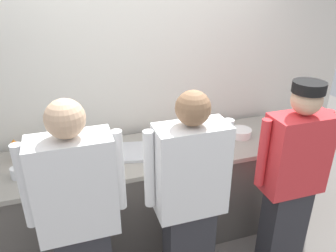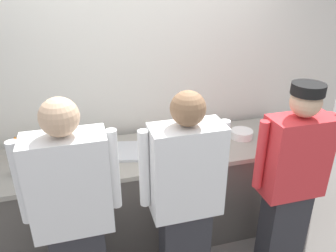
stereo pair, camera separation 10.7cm
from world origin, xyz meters
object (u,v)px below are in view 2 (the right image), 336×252
object	(u,v)px
mixing_bowl_steel	(79,152)
sheet_tray	(139,151)
ramekin_red_sauce	(219,140)
ramekin_green_sauce	(35,156)
deli_cup	(17,169)
chef_center	(185,201)
plate_stack_front	(44,169)
squeeze_bottle_primary	(17,147)
ramekin_yellow_sauce	(107,167)
chef_far_right	(291,181)
plate_stack_rear	(242,134)
chef_near_left	(74,217)

from	to	relation	value
mixing_bowl_steel	sheet_tray	distance (m)	0.50
ramekin_red_sauce	ramekin_green_sauce	bearing A→B (deg)	174.72
deli_cup	chef_center	bearing A→B (deg)	-28.44
plate_stack_front	sheet_tray	world-z (taller)	plate_stack_front
plate_stack_front	deli_cup	bearing A→B (deg)	171.26
squeeze_bottle_primary	ramekin_yellow_sauce	size ratio (longest dim) A/B	2.16
ramekin_yellow_sauce	mixing_bowl_steel	bearing A→B (deg)	132.59
chef_far_right	ramekin_red_sauce	world-z (taller)	chef_far_right
plate_stack_front	ramekin_yellow_sauce	distance (m)	0.48
chef_center	chef_far_right	xyz separation A→B (m)	(0.85, 0.02, -0.01)
plate_stack_rear	sheet_tray	xyz separation A→B (m)	(-0.97, -0.02, -0.02)
chef_center	plate_stack_front	bearing A→B (deg)	148.15
plate_stack_front	plate_stack_rear	distance (m)	1.75
chef_near_left	plate_stack_rear	bearing A→B (deg)	24.64
plate_stack_front	ramekin_yellow_sauce	world-z (taller)	plate_stack_front
plate_stack_rear	ramekin_red_sauce	xyz separation A→B (m)	(-0.24, -0.03, -0.01)
chef_near_left	ramekin_red_sauce	bearing A→B (deg)	27.40
chef_near_left	ramekin_yellow_sauce	xyz separation A→B (m)	(0.26, 0.49, 0.04)
chef_center	ramekin_green_sauce	distance (m)	1.33
chef_far_right	plate_stack_rear	bearing A→B (deg)	94.74
plate_stack_rear	mixing_bowl_steel	xyz separation A→B (m)	(-1.47, 0.01, 0.03)
sheet_tray	ramekin_yellow_sauce	distance (m)	0.36
mixing_bowl_steel	ramekin_yellow_sauce	world-z (taller)	mixing_bowl_steel
ramekin_red_sauce	ramekin_green_sauce	world-z (taller)	ramekin_green_sauce
sheet_tray	squeeze_bottle_primary	xyz separation A→B (m)	(-0.99, 0.20, 0.08)
ramekin_yellow_sauce	deli_cup	bearing A→B (deg)	170.04
plate_stack_rear	ramekin_red_sauce	world-z (taller)	plate_stack_rear
plate_stack_rear	mixing_bowl_steel	distance (m)	1.47
chef_center	plate_stack_rear	distance (m)	1.07
mixing_bowl_steel	ramekin_red_sauce	distance (m)	1.24
chef_near_left	plate_stack_rear	xyz separation A→B (m)	(1.53, 0.70, 0.05)
ramekin_yellow_sauce	chef_near_left	bearing A→B (deg)	-118.45
chef_far_right	plate_stack_front	bearing A→B (deg)	162.24
squeeze_bottle_primary	chef_near_left	bearing A→B (deg)	-64.15
mixing_bowl_steel	ramekin_yellow_sauce	xyz separation A→B (m)	(0.21, -0.22, -0.04)
mixing_bowl_steel	sheet_tray	xyz separation A→B (m)	(0.50, -0.02, -0.05)
ramekin_red_sauce	chef_near_left	bearing A→B (deg)	-152.60
chef_near_left	chef_center	size ratio (longest dim) A/B	1.01
chef_center	deli_cup	xyz separation A→B (m)	(-1.15, 0.62, 0.07)
plate_stack_front	deli_cup	size ratio (longest dim) A/B	2.61
mixing_bowl_steel	ramekin_yellow_sauce	size ratio (longest dim) A/B	3.82
chef_far_right	plate_stack_front	distance (m)	1.89
chef_far_right	plate_stack_rear	size ratio (longest dim) A/B	8.15
chef_center	deli_cup	bearing A→B (deg)	151.56
chef_near_left	chef_center	xyz separation A→B (m)	(0.74, -0.02, -0.01)
squeeze_bottle_primary	chef_center	bearing A→B (deg)	-37.63
chef_near_left	deli_cup	distance (m)	0.73
chef_far_right	sheet_tray	distance (m)	1.24
chef_near_left	sheet_tray	size ratio (longest dim) A/B	3.25
ramekin_red_sauce	chef_center	bearing A→B (deg)	-128.61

